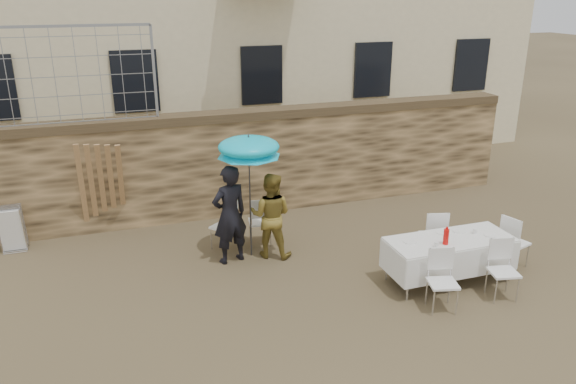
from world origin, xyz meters
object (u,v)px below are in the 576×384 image
object	(u,v)px
soda_bottle	(446,237)
table_chair_front_right	(504,271)
man_suit	(230,215)
table_chair_back	(433,234)
chair_stack_right	(13,226)
table_chair_side	(515,241)
couple_chair_right	(260,220)
umbrella	(249,150)
couple_chair_left	(224,225)
woman_dress	(271,215)
table_chair_front_left	(443,282)
banquet_table	(450,241)

from	to	relation	value
soda_bottle	table_chair_front_right	size ratio (longest dim) A/B	0.27
man_suit	table_chair_front_right	bearing A→B (deg)	129.35
table_chair_front_right	man_suit	bearing A→B (deg)	157.44
table_chair_back	chair_stack_right	size ratio (longest dim) A/B	1.04
table_chair_back	table_chair_side	xyz separation A→B (m)	(1.20, -0.70, 0.00)
couple_chair_right	umbrella	bearing A→B (deg)	65.97
table_chair_front_right	chair_stack_right	distance (m)	8.73
couple_chair_right	table_chair_side	distance (m)	4.60
couple_chair_left	chair_stack_right	bearing A→B (deg)	-56.80
woman_dress	table_chair_front_left	world-z (taller)	woman_dress
table_chair_front_left	table_chair_back	size ratio (longest dim) A/B	1.00
man_suit	couple_chair_right	xyz separation A→B (m)	(0.70, 0.55, -0.42)
umbrella	table_chair_back	xyz separation A→B (m)	(3.08, -1.16, -1.53)
woman_dress	table_chair_back	world-z (taller)	woman_dress
soda_bottle	man_suit	bearing A→B (deg)	146.91
man_suit	table_chair_back	xyz separation A→B (m)	(3.48, -1.06, -0.42)
couple_chair_right	table_chair_side	bearing A→B (deg)	159.56
couple_chair_right	soda_bottle	size ratio (longest dim) A/B	3.69
umbrella	table_chair_front_left	distance (m)	3.85
couple_chair_left	banquet_table	distance (m)	4.07
umbrella	woman_dress	bearing A→B (deg)	-15.95
couple_chair_left	soda_bottle	size ratio (longest dim) A/B	3.69
umbrella	soda_bottle	distance (m)	3.58
umbrella	soda_bottle	size ratio (longest dim) A/B	8.18
man_suit	table_chair_front_right	size ratio (longest dim) A/B	1.88
banquet_table	table_chair_front_right	world-z (taller)	table_chair_front_right
couple_chair_left	table_chair_back	size ratio (longest dim) A/B	1.00
soda_bottle	table_chair_front_left	size ratio (longest dim) A/B	0.27
woman_dress	table_chair_front_left	bearing A→B (deg)	156.02
woman_dress	chair_stack_right	size ratio (longest dim) A/B	1.72
man_suit	table_chair_front_left	xyz separation A→B (m)	(2.68, -2.61, -0.42)
table_chair_front_right	table_chair_side	size ratio (longest dim) A/B	1.00
umbrella	soda_bottle	bearing A→B (deg)	-38.18
couple_chair_left	table_chair_front_left	distance (m)	4.14
couple_chair_right	table_chair_front_left	size ratio (longest dim) A/B	1.00
man_suit	table_chair_front_right	distance (m)	4.61
umbrella	couple_chair_right	distance (m)	1.62
woman_dress	table_chair_front_left	xyz separation A→B (m)	(1.93, -2.61, -0.31)
woman_dress	couple_chair_left	world-z (taller)	woman_dress
woman_dress	umbrella	world-z (taller)	umbrella
soda_bottle	table_chair_front_right	xyz separation A→B (m)	(0.70, -0.60, -0.43)
man_suit	table_chair_side	distance (m)	5.01
table_chair_side	chair_stack_right	world-z (taller)	table_chair_side
man_suit	table_chair_front_right	xyz separation A→B (m)	(3.78, -2.61, -0.42)
couple_chair_right	chair_stack_right	size ratio (longest dim) A/B	1.04
soda_bottle	banquet_table	bearing A→B (deg)	36.87
man_suit	couple_chair_right	size ratio (longest dim) A/B	1.88
umbrella	man_suit	bearing A→B (deg)	-165.96
table_chair_front_right	table_chair_back	bearing A→B (deg)	112.99
umbrella	table_chair_back	size ratio (longest dim) A/B	2.21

